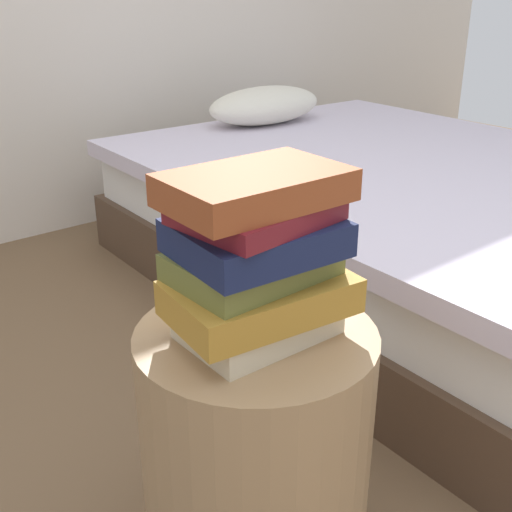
{
  "coord_description": "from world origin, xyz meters",
  "views": [
    {
      "loc": [
        -0.61,
        -0.74,
        1.06
      ],
      "look_at": [
        0.0,
        0.0,
        0.65
      ],
      "focal_mm": 45.45,
      "sensor_mm": 36.0,
      "label": 1
    }
  ],
  "objects_px": {
    "side_table": "(256,452)",
    "book_ochre": "(260,297)",
    "bed": "(395,220)",
    "book_navy": "(256,238)",
    "book_cream": "(257,323)",
    "book_olive": "(252,264)",
    "book_maroon": "(255,212)",
    "book_rust": "(255,187)"
  },
  "relations": [
    {
      "from": "book_navy",
      "to": "book_cream",
      "type": "bearing_deg",
      "value": -75.31
    },
    {
      "from": "book_olive",
      "to": "book_maroon",
      "type": "bearing_deg",
      "value": -105.23
    },
    {
      "from": "book_maroon",
      "to": "book_rust",
      "type": "distance_m",
      "value": 0.04
    },
    {
      "from": "book_navy",
      "to": "book_rust",
      "type": "xyz_separation_m",
      "value": [
        -0.0,
        -0.0,
        0.09
      ]
    },
    {
      "from": "bed",
      "to": "book_ochre",
      "type": "xyz_separation_m",
      "value": [
        -1.22,
        -0.69,
        0.35
      ]
    },
    {
      "from": "side_table",
      "to": "book_rust",
      "type": "xyz_separation_m",
      "value": [
        -0.01,
        -0.01,
        0.51
      ]
    },
    {
      "from": "side_table",
      "to": "book_rust",
      "type": "bearing_deg",
      "value": -134.77
    },
    {
      "from": "book_cream",
      "to": "book_olive",
      "type": "xyz_separation_m",
      "value": [
        0.0,
        0.02,
        0.1
      ]
    },
    {
      "from": "side_table",
      "to": "book_ochre",
      "type": "bearing_deg",
      "value": -89.51
    },
    {
      "from": "bed",
      "to": "side_table",
      "type": "bearing_deg",
      "value": -149.0
    },
    {
      "from": "book_navy",
      "to": "side_table",
      "type": "bearing_deg",
      "value": 52.02
    },
    {
      "from": "bed",
      "to": "side_table",
      "type": "distance_m",
      "value": 1.4
    },
    {
      "from": "book_ochre",
      "to": "bed",
      "type": "bearing_deg",
      "value": 35.98
    },
    {
      "from": "side_table",
      "to": "book_ochre",
      "type": "xyz_separation_m",
      "value": [
        0.0,
        -0.01,
        0.33
      ]
    },
    {
      "from": "book_cream",
      "to": "book_olive",
      "type": "distance_m",
      "value": 0.1
    },
    {
      "from": "book_navy",
      "to": "book_olive",
      "type": "bearing_deg",
      "value": 81.42
    },
    {
      "from": "book_olive",
      "to": "book_rust",
      "type": "bearing_deg",
      "value": -113.36
    },
    {
      "from": "book_maroon",
      "to": "book_cream",
      "type": "bearing_deg",
      "value": -91.73
    },
    {
      "from": "book_ochre",
      "to": "book_navy",
      "type": "relative_size",
      "value": 1.19
    },
    {
      "from": "side_table",
      "to": "bed",
      "type": "bearing_deg",
      "value": 28.92
    },
    {
      "from": "side_table",
      "to": "book_navy",
      "type": "bearing_deg",
      "value": -132.51
    },
    {
      "from": "book_olive",
      "to": "book_rust",
      "type": "distance_m",
      "value": 0.14
    },
    {
      "from": "book_navy",
      "to": "bed",
      "type": "bearing_deg",
      "value": 33.5
    },
    {
      "from": "book_cream",
      "to": "book_navy",
      "type": "xyz_separation_m",
      "value": [
        -0.0,
        0.0,
        0.15
      ]
    },
    {
      "from": "bed",
      "to": "book_olive",
      "type": "relative_size",
      "value": 8.14
    },
    {
      "from": "side_table",
      "to": "book_cream",
      "type": "relative_size",
      "value": 2.09
    },
    {
      "from": "bed",
      "to": "book_maroon",
      "type": "height_order",
      "value": "book_maroon"
    },
    {
      "from": "side_table",
      "to": "book_ochre",
      "type": "height_order",
      "value": "book_ochre"
    },
    {
      "from": "book_maroon",
      "to": "book_rust",
      "type": "relative_size",
      "value": 0.82
    },
    {
      "from": "book_ochre",
      "to": "book_maroon",
      "type": "height_order",
      "value": "book_maroon"
    },
    {
      "from": "side_table",
      "to": "book_olive",
      "type": "relative_size",
      "value": 2.0
    },
    {
      "from": "book_maroon",
      "to": "book_ochre",
      "type": "bearing_deg",
      "value": -84.62
    },
    {
      "from": "bed",
      "to": "book_olive",
      "type": "distance_m",
      "value": 1.45
    },
    {
      "from": "book_cream",
      "to": "book_ochre",
      "type": "xyz_separation_m",
      "value": [
        0.0,
        -0.01,
        0.05
      ]
    },
    {
      "from": "side_table",
      "to": "book_olive",
      "type": "xyz_separation_m",
      "value": [
        0.0,
        0.01,
        0.38
      ]
    },
    {
      "from": "bed",
      "to": "book_cream",
      "type": "bearing_deg",
      "value": -148.83
    },
    {
      "from": "book_olive",
      "to": "book_maroon",
      "type": "xyz_separation_m",
      "value": [
        -0.0,
        -0.01,
        0.09
      ]
    },
    {
      "from": "book_cream",
      "to": "book_navy",
      "type": "distance_m",
      "value": 0.15
    },
    {
      "from": "bed",
      "to": "book_rust",
      "type": "distance_m",
      "value": 1.5
    },
    {
      "from": "book_ochre",
      "to": "book_navy",
      "type": "xyz_separation_m",
      "value": [
        -0.0,
        0.01,
        0.1
      ]
    },
    {
      "from": "book_ochre",
      "to": "book_rust",
      "type": "height_order",
      "value": "book_rust"
    },
    {
      "from": "book_maroon",
      "to": "book_rust",
      "type": "bearing_deg",
      "value": -130.23
    }
  ]
}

